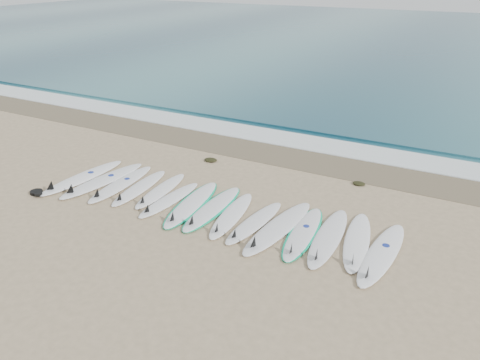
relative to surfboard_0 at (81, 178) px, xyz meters
The scene contains 23 objects.
ground 4.15m from the surfboard_0, ahead, with size 120.00×120.00×0.00m, color tan.
ocean 33.01m from the surfboard_0, 82.79° to the left, with size 120.00×55.00×0.03m, color #245B69.
wet_sand_band 6.01m from the surfboard_0, 46.41° to the left, with size 120.00×1.80×0.01m, color brown.
foam_band 7.09m from the surfboard_0, 54.24° to the left, with size 120.00×1.40×0.04m, color silver.
wave_crest 8.35m from the surfboard_0, 60.26° to the left, with size 120.00×1.00×0.10m, color #245B69.
surfboard_0 is the anchor object (origin of this frame).
surfboard_1 0.65m from the surfboard_0, ahead, with size 0.90×2.91×0.37m.
surfboard_2 1.25m from the surfboard_0, ahead, with size 0.70×2.65×0.34m.
surfboard_3 1.84m from the surfboard_0, ahead, with size 0.72×2.44×0.31m.
surfboard_4 2.46m from the surfboard_0, ahead, with size 0.68×2.34×0.30m.
surfboard_5 2.94m from the surfboard_0, ahead, with size 0.60×2.31×0.29m.
surfboard_6 3.57m from the surfboard_0, ahead, with size 0.97×2.75×0.34m.
surfboard_7 4.14m from the surfboard_0, ahead, with size 0.69×2.63×0.33m.
surfboard_8 4.72m from the surfboard_0, ahead, with size 0.80×2.46×0.31m.
surfboard_9 5.35m from the surfboard_0, ahead, with size 0.68×2.36×0.30m.
surfboard_10 5.93m from the surfboard_0, ahead, with size 0.90×2.90×0.37m.
surfboard_11 6.51m from the surfboard_0, ahead, with size 0.82×2.54×0.32m.
surfboard_12 7.07m from the surfboard_0, ahead, with size 0.74×2.71×0.34m.
surfboard_13 7.67m from the surfboard_0, ahead, with size 0.94×2.59×0.32m.
surfboard_14 8.23m from the surfboard_0, ahead, with size 0.74×2.75×0.35m.
seaweed_near 3.79m from the surfboard_0, 49.31° to the left, with size 0.41×0.32×0.08m, color black.
seaweed_far 7.67m from the surfboard_0, 25.77° to the left, with size 0.35×0.27×0.07m, color black.
leash_coil 1.25m from the surfboard_0, 105.94° to the right, with size 0.46×0.36×0.11m.
Camera 1 is at (5.33, -8.59, 5.43)m, focal length 35.00 mm.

